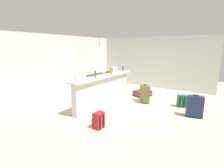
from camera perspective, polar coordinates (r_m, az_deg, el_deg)
ground_plane at (r=6.17m, az=4.32°, el=-6.71°), size 13.00×13.00×0.05m
wall_back at (r=7.85m, az=-15.32°, el=6.51°), size 6.60×0.10×2.50m
wall_right at (r=8.76m, az=12.83°, el=7.20°), size 0.10×6.00×2.50m
partition_half_wall at (r=5.84m, az=-2.79°, el=-2.43°), size 2.80×0.20×1.00m
bar_countertop at (r=5.73m, az=-2.84°, el=2.64°), size 2.96×0.40×0.05m
bottle_clear at (r=4.77m, az=-12.00°, el=1.98°), size 0.06×0.06×0.20m
bottle_green at (r=5.36m, az=-5.66°, el=3.36°), size 0.06×0.06×0.21m
bottle_amber at (r=6.06m, az=-0.37°, el=4.54°), size 0.07×0.07×0.23m
bottle_blue at (r=6.74m, az=3.74°, el=5.19°), size 0.06×0.06×0.21m
grocery_bag at (r=6.24m, az=0.53°, el=4.71°), size 0.26×0.18×0.22m
dining_table at (r=7.95m, az=-4.02°, el=2.60°), size 1.10×0.80×0.74m
dining_chair_near_partition at (r=7.62m, az=-0.77°, el=1.21°), size 0.40×0.40×0.93m
pendant_lamp at (r=7.90m, az=-4.29°, el=12.01°), size 0.34×0.34×0.67m
suitcase_flat_maroon at (r=7.15m, az=10.29°, el=-3.09°), size 0.89×0.71×0.22m
suitcase_upright_olive at (r=6.26m, az=11.03°, el=-3.24°), size 0.49×0.47×0.67m
backpack_red at (r=4.29m, az=-4.63°, el=-12.24°), size 0.28×0.26×0.42m
backpack_green at (r=6.19m, az=22.48°, el=-5.37°), size 0.31×0.33×0.42m
suitcase_upright_navy at (r=5.43m, az=26.25°, el=-6.74°), size 0.35×0.49×0.67m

